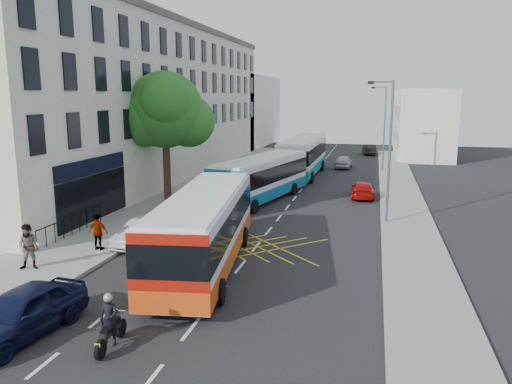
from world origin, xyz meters
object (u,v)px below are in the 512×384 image
Objects in this scene: motorbike at (110,322)px; pedestrian_far at (98,232)px; red_hatchback at (363,190)px; bus_near at (204,228)px; bus_far at (303,156)px; lamp_near at (388,144)px; distant_car_silver at (344,162)px; bus_mid at (261,178)px; distant_car_dark at (369,149)px; lamp_far at (383,124)px; parked_car_blue at (21,312)px; parked_car_silver at (142,233)px; street_tree at (165,111)px; pedestrian_near at (29,247)px; distant_car_grey at (308,153)px.

motorbike is 9.56m from pedestrian_far.
bus_near is at bearing 67.30° from red_hatchback.
bus_far is 3.05× the size of red_hatchback.
lamp_near reaches higher than distant_car_silver.
bus_mid is 30.90m from distant_car_dark.
lamp_far is 1.77× the size of parked_car_blue.
lamp_far is 15.34m from distant_car_dark.
red_hatchback is at bearing -57.50° from bus_far.
pedestrian_far is (-1.40, -1.64, 0.38)m from parked_car_silver.
parked_car_silver is (-11.80, -26.97, -3.99)m from lamp_far.
lamp_far reaches higher than distant_car_dark.
street_tree reaches higher than lamp_far.
parked_car_blue is at bearing -122.67° from bus_near.
street_tree is 12.81m from pedestrian_far.
bus_near is at bearing 176.60° from pedestrian_far.
pedestrian_near is at bearing 67.45° from distant_car_dark.
distant_car_grey is at bearing -94.15° from pedestrian_far.
distant_car_grey is at bearing -50.38° from distant_car_silver.
lamp_near is at bearing -90.00° from lamp_far.
distant_car_grey is (-0.44, 37.54, -1.02)m from bus_near.
bus_far is at bearing -155.35° from lamp_far.
parked_car_silver is at bearing -93.42° from bus_mid.
bus_near is at bearing 73.00° from parked_car_blue.
distant_car_silver is 0.98× the size of distant_car_dark.
motorbike is at bearing -102.39° from lamp_far.
lamp_near is 19.00m from pedestrian_near.
parked_car_silver is (-3.43, -11.64, -1.00)m from bus_mid.
distant_car_silver is (-3.70, 2.15, -3.97)m from lamp_far.
bus_far is at bearing 61.19° from street_tree.
parked_car_silver is at bearing 69.31° from distant_car_dark.
bus_mid is 5.84× the size of pedestrian_near.
distant_car_grey is (-8.14, 8.25, -3.92)m from lamp_far.
bus_far is (-7.14, 16.72, -2.80)m from lamp_near.
pedestrian_far is at bearing -146.88° from lamp_near.
bus_near is 31.71m from distant_car_silver.
pedestrian_near reaches higher than motorbike.
pedestrian_near is (-6.22, -16.33, -0.51)m from bus_mid.
pedestrian_near is (-13.21, -46.42, 0.47)m from distant_car_dark.
lamp_near is 0.65× the size of bus_far.
pedestrian_near is at bearing -168.76° from bus_near.
parked_car_blue is 9.68m from parked_car_silver.
street_tree is at bearing 112.03° from bus_near.
pedestrian_near is (-6.45, -39.92, 0.42)m from distant_car_grey.
street_tree is 21.45m from motorbike.
parked_car_silver is 0.97× the size of distant_car_dark.
lamp_far is 13.26m from red_hatchback.
red_hatchback is at bearing 18.65° from street_tree.
parked_car_silver is at bearing -73.67° from street_tree.
lamp_near is 16.16m from pedestrian_far.
bus_near is 5.59m from pedestrian_far.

